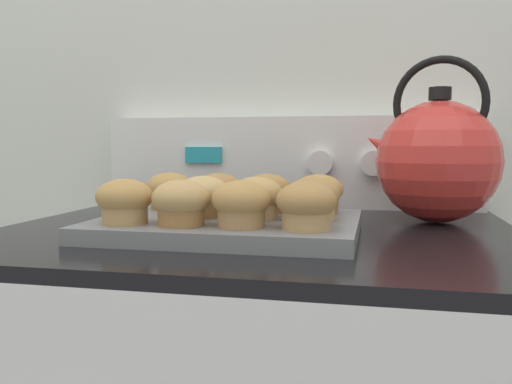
{
  "coord_description": "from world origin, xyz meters",
  "views": [
    {
      "loc": [
        0.17,
        -0.46,
        1.02
      ],
      "look_at": [
        -0.0,
        0.32,
        0.95
      ],
      "focal_mm": 38.0,
      "sensor_mm": 36.0,
      "label": 1
    }
  ],
  "objects_px": {
    "muffin_r0_c3": "(306,205)",
    "muffin_r2_c2": "(267,193)",
    "muffin_r1_c1": "(203,196)",
    "muffin_r2_c3": "(319,194)",
    "muffin_r0_c0": "(125,201)",
    "muffin_r1_c2": "(256,198)",
    "muffin_r2_c0": "(170,191)",
    "muffin_r0_c2": "(241,204)",
    "muffin_r2_c1": "(218,192)",
    "muffin_r1_c3": "(313,199)",
    "muffin_pan": "(229,226)",
    "muffin_r0_c1": "(181,203)",
    "tea_kettle": "(437,159)"
  },
  "relations": [
    {
      "from": "muffin_r0_c3",
      "to": "muffin_r2_c2",
      "type": "bearing_deg",
      "value": 117.1
    },
    {
      "from": "muffin_r1_c1",
      "to": "muffin_r2_c3",
      "type": "distance_m",
      "value": 0.17
    },
    {
      "from": "muffin_r0_c0",
      "to": "muffin_r2_c2",
      "type": "xyz_separation_m",
      "value": [
        0.16,
        0.16,
        0.0
      ]
    },
    {
      "from": "muffin_r1_c2",
      "to": "muffin_r2_c0",
      "type": "height_order",
      "value": "same"
    },
    {
      "from": "muffin_r0_c0",
      "to": "muffin_r0_c2",
      "type": "relative_size",
      "value": 1.0
    },
    {
      "from": "muffin_r0_c3",
      "to": "muffin_r2_c1",
      "type": "relative_size",
      "value": 1.0
    },
    {
      "from": "muffin_r1_c3",
      "to": "muffin_r1_c1",
      "type": "bearing_deg",
      "value": 179.24
    },
    {
      "from": "muffin_pan",
      "to": "muffin_r1_c1",
      "type": "height_order",
      "value": "muffin_r1_c1"
    },
    {
      "from": "muffin_r0_c2",
      "to": "muffin_r2_c1",
      "type": "bearing_deg",
      "value": 115.75
    },
    {
      "from": "muffin_r0_c2",
      "to": "muffin_r1_c2",
      "type": "height_order",
      "value": "same"
    },
    {
      "from": "muffin_r0_c3",
      "to": "muffin_r0_c0",
      "type": "bearing_deg",
      "value": -179.96
    },
    {
      "from": "muffin_r0_c1",
      "to": "muffin_r0_c2",
      "type": "bearing_deg",
      "value": 2.82
    },
    {
      "from": "muffin_pan",
      "to": "muffin_r1_c3",
      "type": "distance_m",
      "value": 0.12
    },
    {
      "from": "muffin_pan",
      "to": "muffin_r2_c3",
      "type": "height_order",
      "value": "muffin_r2_c3"
    },
    {
      "from": "muffin_r1_c1",
      "to": "muffin_r2_c3",
      "type": "xyz_separation_m",
      "value": [
        0.15,
        0.08,
        0.0
      ]
    },
    {
      "from": "muffin_pan",
      "to": "muffin_r2_c2",
      "type": "xyz_separation_m",
      "value": [
        0.04,
        0.08,
        0.04
      ]
    },
    {
      "from": "muffin_r1_c1",
      "to": "muffin_r1_c3",
      "type": "relative_size",
      "value": 1.0
    },
    {
      "from": "muffin_r1_c1",
      "to": "muffin_r2_c0",
      "type": "bearing_deg",
      "value": 136.47
    },
    {
      "from": "muffin_pan",
      "to": "muffin_r2_c0",
      "type": "relative_size",
      "value": 4.84
    },
    {
      "from": "muffin_r1_c1",
      "to": "muffin_r1_c3",
      "type": "xyz_separation_m",
      "value": [
        0.16,
        -0.0,
        0.0
      ]
    },
    {
      "from": "muffin_r1_c2",
      "to": "muffin_r2_c3",
      "type": "height_order",
      "value": "same"
    },
    {
      "from": "muffin_r0_c0",
      "to": "muffin_r0_c3",
      "type": "bearing_deg",
      "value": 0.04
    },
    {
      "from": "muffin_r1_c1",
      "to": "muffin_r2_c0",
      "type": "xyz_separation_m",
      "value": [
        -0.08,
        0.08,
        0.0
      ]
    },
    {
      "from": "muffin_pan",
      "to": "muffin_r1_c2",
      "type": "relative_size",
      "value": 4.84
    },
    {
      "from": "muffin_r2_c0",
      "to": "muffin_r2_c3",
      "type": "bearing_deg",
      "value": 0.19
    },
    {
      "from": "muffin_r1_c3",
      "to": "muffin_r2_c0",
      "type": "xyz_separation_m",
      "value": [
        -0.24,
        0.08,
        0.0
      ]
    },
    {
      "from": "muffin_pan",
      "to": "muffin_r0_c2",
      "type": "height_order",
      "value": "muffin_r0_c2"
    },
    {
      "from": "muffin_r0_c1",
      "to": "tea_kettle",
      "type": "xyz_separation_m",
      "value": [
        0.33,
        0.26,
        0.05
      ]
    },
    {
      "from": "muffin_r1_c3",
      "to": "tea_kettle",
      "type": "xyz_separation_m",
      "value": [
        0.18,
        0.18,
        0.05
      ]
    },
    {
      "from": "muffin_r0_c0",
      "to": "muffin_pan",
      "type": "bearing_deg",
      "value": 33.95
    },
    {
      "from": "muffin_r0_c3",
      "to": "muffin_r2_c1",
      "type": "distance_m",
      "value": 0.22
    },
    {
      "from": "muffin_r0_c1",
      "to": "muffin_r1_c2",
      "type": "relative_size",
      "value": 1.0
    },
    {
      "from": "muffin_r0_c0",
      "to": "muffin_r2_c1",
      "type": "height_order",
      "value": "same"
    },
    {
      "from": "muffin_r2_c1",
      "to": "muffin_r2_c2",
      "type": "distance_m",
      "value": 0.08
    },
    {
      "from": "muffin_pan",
      "to": "muffin_r2_c1",
      "type": "distance_m",
      "value": 0.1
    },
    {
      "from": "muffin_r0_c0",
      "to": "muffin_r2_c2",
      "type": "bearing_deg",
      "value": 45.26
    },
    {
      "from": "muffin_r0_c0",
      "to": "muffin_r1_c2",
      "type": "xyz_separation_m",
      "value": [
        0.16,
        0.08,
        0.0
      ]
    },
    {
      "from": "muffin_r0_c2",
      "to": "muffin_pan",
      "type": "bearing_deg",
      "value": 115.41
    },
    {
      "from": "muffin_r0_c2",
      "to": "muffin_r1_c3",
      "type": "distance_m",
      "value": 0.11
    },
    {
      "from": "muffin_r1_c1",
      "to": "muffin_r2_c1",
      "type": "distance_m",
      "value": 0.08
    },
    {
      "from": "muffin_r0_c1",
      "to": "muffin_r1_c2",
      "type": "bearing_deg",
      "value": 45.04
    },
    {
      "from": "muffin_r0_c1",
      "to": "muffin_r1_c2",
      "type": "distance_m",
      "value": 0.11
    },
    {
      "from": "muffin_pan",
      "to": "muffin_r2_c1",
      "type": "xyz_separation_m",
      "value": [
        -0.04,
        0.08,
        0.04
      ]
    },
    {
      "from": "muffin_pan",
      "to": "muffin_r0_c1",
      "type": "relative_size",
      "value": 4.84
    },
    {
      "from": "muffin_r1_c2",
      "to": "muffin_r2_c1",
      "type": "relative_size",
      "value": 1.0
    },
    {
      "from": "muffin_pan",
      "to": "muffin_r0_c0",
      "type": "xyz_separation_m",
      "value": [
        -0.12,
        -0.08,
        0.04
      ]
    },
    {
      "from": "muffin_r2_c3",
      "to": "tea_kettle",
      "type": "xyz_separation_m",
      "value": [
        0.18,
        0.1,
        0.05
      ]
    },
    {
      "from": "muffin_r0_c2",
      "to": "tea_kettle",
      "type": "relative_size",
      "value": 0.28
    },
    {
      "from": "muffin_r1_c1",
      "to": "muffin_r2_c0",
      "type": "height_order",
      "value": "same"
    },
    {
      "from": "muffin_r0_c3",
      "to": "muffin_r2_c3",
      "type": "distance_m",
      "value": 0.16
    }
  ]
}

